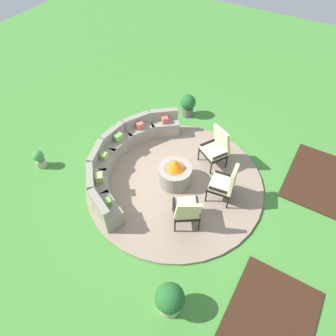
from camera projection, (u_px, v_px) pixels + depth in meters
ground_plane at (175, 183)px, 7.89m from camera, size 24.00×24.00×0.00m
patio_circle at (175, 182)px, 7.86m from camera, size 4.47×4.47×0.06m
mulch_bed_left at (268, 323)px, 5.62m from camera, size 2.15×1.52×0.04m
mulch_bed_right at (319, 179)px, 7.94m from camera, size 2.15×1.52×0.04m
fire_pit at (175, 173)px, 7.61m from camera, size 0.83×0.83×0.78m
curved_stone_bench at (123, 157)px, 8.01m from camera, size 3.94×1.79×0.74m
lounge_chair_front_left at (187, 210)px, 6.61m from camera, size 0.81×0.83×1.04m
lounge_chair_front_right at (225, 183)px, 7.10m from camera, size 0.68×0.65×1.06m
lounge_chair_back_left at (217, 147)px, 7.86m from camera, size 0.78×0.82×1.12m
potted_plant_0 at (39, 159)px, 8.08m from camera, size 0.29×0.29×0.52m
potted_plant_1 at (170, 299)px, 5.53m from camera, size 0.55×0.55×0.75m
potted_plant_2 at (188, 105)px, 9.47m from camera, size 0.47×0.47×0.72m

